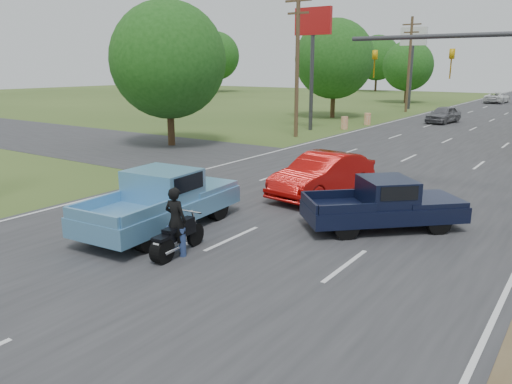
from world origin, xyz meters
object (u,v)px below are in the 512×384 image
Objects in this scene: motorcycle at (175,239)px; distant_car_grey at (443,115)px; blue_pickup at (164,199)px; rider at (176,224)px; distant_car_white at (497,98)px; navy_pickup at (387,204)px; red_convertible at (323,175)px.

distant_car_grey is at bearing 88.87° from motorcycle.
distant_car_grey is (-0.81, 35.29, -0.19)m from blue_pickup.
distant_car_white is at bearing -92.50° from rider.
navy_pickup reaches higher than distant_car_grey.
blue_pickup reaches higher than red_convertible.
motorcycle is at bearing -43.46° from blue_pickup.
motorcycle is (-0.27, -7.90, -0.35)m from red_convertible.
red_convertible is 1.05× the size of navy_pickup.
blue_pickup reaches higher than navy_pickup.
motorcycle is at bearing -78.67° from navy_pickup.
distant_car_white is (-7.06, 60.85, -0.07)m from navy_pickup.
blue_pickup is 35.30m from distant_car_grey.
motorcycle is 1.19× the size of rider.
navy_pickup is at bearing -130.27° from rider.
blue_pickup is (-1.91, 1.50, 0.05)m from rider.
blue_pickup is at bearing -43.52° from rider.
distant_car_white is (-3.31, 66.28, 0.26)m from motorcycle.
red_convertible is at bearing -97.35° from rider.
blue_pickup is 1.09× the size of distant_car_white.
navy_pickup is 1.08× the size of distant_car_grey.
rider is 0.40× the size of distant_car_grey.
navy_pickup reaches higher than distant_car_white.
distant_car_grey is 0.83× the size of distant_car_white.
distant_car_white reaches higher than motorcycle.
distant_car_grey reaches higher than motorcycle.
blue_pickup is at bearing -101.38° from red_convertible.
distant_car_grey is at bearing 103.54° from red_convertible.
rider reaches higher than distant_car_white.
motorcycle is at bearing 95.88° from distant_car_white.
motorcycle is 2.51m from blue_pickup.
navy_pickup is (3.48, -2.47, -0.02)m from red_convertible.
blue_pickup reaches higher than rider.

